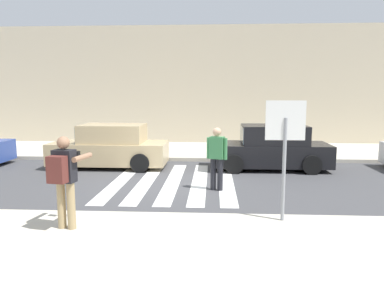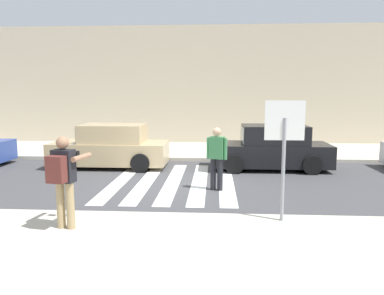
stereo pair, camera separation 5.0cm
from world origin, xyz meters
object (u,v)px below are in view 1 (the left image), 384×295
Objects in this scene: photographer_with_backpack at (64,175)px; parked_car_black at (270,149)px; stop_sign at (285,134)px; parked_car_tan at (110,147)px; pedestrian_crossing at (217,155)px.

photographer_with_backpack is 0.42× the size of parked_car_black.
stop_sign is 7.82m from parked_car_tan.
stop_sign is 1.37× the size of photographer_with_backpack.
stop_sign reaches higher than photographer_with_backpack.
pedestrian_crossing is at bearing -121.93° from parked_car_black.
parked_car_tan is (-0.97, 6.57, -0.44)m from photographer_with_backpack.
parked_car_black is at bearing 58.07° from pedestrian_crossing.
stop_sign reaches higher than parked_car_black.
parked_car_tan is at bearing 141.15° from pedestrian_crossing.
photographer_with_backpack reaches higher than parked_car_black.
pedestrian_crossing reaches higher than parked_car_tan.
pedestrian_crossing is 4.87m from parked_car_tan.
stop_sign is 3.20m from pedestrian_crossing.
parked_car_black is at bearing 54.35° from photographer_with_backpack.
parked_car_tan is (-3.79, 3.05, -0.25)m from pedestrian_crossing.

